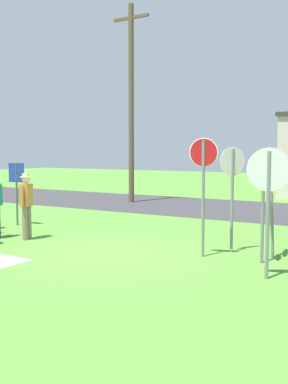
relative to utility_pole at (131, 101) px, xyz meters
The scene contains 10 objects.
ground_plane 11.53m from the utility_pole, 60.01° to the right, with size 80.00×80.00×0.00m, color #518E33.
street_asphalt 7.00m from the utility_pole, ahead, with size 60.00×6.40×0.01m, color #38383A.
utility_pole is the anchor object (origin of this frame).
stop_sign_rear_right 11.95m from the utility_pole, 41.75° to the right, with size 0.24×0.82×2.22m.
stop_sign_rear_left 11.22m from the utility_pole, 44.74° to the right, with size 0.39×0.56×2.42m.
stop_sign_low_front 12.32m from the utility_pole, 43.83° to the right, with size 0.20×0.63×2.19m.
stop_sign_nearest 11.50m from the utility_pole, 48.92° to the right, with size 0.63×0.16×2.60m.
stop_sign_leaning_right 13.37m from the utility_pole, 46.14° to the right, with size 0.74×0.28×2.38m.
person_in_blue 9.98m from the utility_pole, 74.15° to the right, with size 0.33×0.54×1.74m.
info_panel_leftmost 8.11m from the utility_pole, 85.73° to the right, with size 0.60×0.08×1.95m.
Camera 1 is at (6.14, -8.41, 2.31)m, focal length 43.21 mm.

